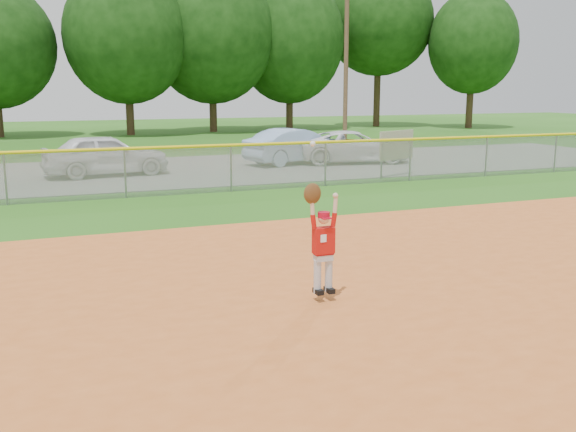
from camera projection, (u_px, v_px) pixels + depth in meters
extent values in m
plane|color=#265D15|center=(388.00, 273.00, 11.60)|extent=(120.00, 120.00, 0.00)
cube|color=#C55D23|center=(497.00, 329.00, 8.86)|extent=(24.00, 16.00, 0.04)
cube|color=slate|center=(190.00, 170.00, 26.21)|extent=(44.00, 10.00, 0.03)
imported|color=white|center=(106.00, 155.00, 24.21)|extent=(4.80, 2.38, 1.57)
imported|color=#92B2DA|center=(296.00, 146.00, 28.04)|extent=(4.91, 2.74, 1.53)
imported|color=white|center=(353.00, 147.00, 28.41)|extent=(5.41, 3.20, 1.41)
cylinder|color=gray|center=(381.00, 161.00, 23.50)|extent=(0.07, 0.07, 1.30)
cylinder|color=gray|center=(410.00, 158.00, 24.65)|extent=(0.07, 0.07, 1.30)
cube|color=beige|center=(397.00, 145.00, 23.97)|extent=(1.84, 0.76, 1.08)
cube|color=gray|center=(231.00, 169.00, 20.59)|extent=(40.00, 0.03, 1.50)
cylinder|color=yellow|center=(231.00, 145.00, 20.44)|extent=(40.00, 0.10, 0.10)
cylinder|color=gray|center=(5.00, 179.00, 18.21)|extent=(0.06, 0.06, 1.50)
cylinder|color=gray|center=(125.00, 174.00, 19.40)|extent=(0.06, 0.06, 1.50)
cylinder|color=gray|center=(231.00, 169.00, 20.59)|extent=(0.06, 0.06, 1.50)
cylinder|color=gray|center=(325.00, 164.00, 21.78)|extent=(0.06, 0.06, 1.50)
cylinder|color=gray|center=(410.00, 160.00, 22.97)|extent=(0.06, 0.06, 1.50)
cylinder|color=gray|center=(486.00, 157.00, 24.16)|extent=(0.06, 0.06, 1.50)
cylinder|color=gray|center=(555.00, 153.00, 25.35)|extent=(0.06, 0.06, 1.50)
cylinder|color=#4C3823|center=(346.00, 65.00, 34.38)|extent=(0.24, 0.24, 9.00)
cylinder|color=#422D1C|center=(129.00, 102.00, 45.26)|extent=(0.56, 0.56, 4.64)
ellipsoid|color=#193F0F|center=(126.00, 35.00, 44.37)|extent=(8.57, 8.57, 9.43)
cylinder|color=#422D1C|center=(213.00, 99.00, 48.61)|extent=(0.56, 0.56, 4.89)
ellipsoid|color=#193F0F|center=(211.00, 34.00, 47.67)|extent=(9.41, 9.41, 10.28)
cylinder|color=#422D1C|center=(289.00, 99.00, 51.56)|extent=(0.56, 0.56, 4.78)
ellipsoid|color=#193F0F|center=(289.00, 39.00, 50.64)|extent=(8.62, 8.62, 10.06)
cylinder|color=#422D1C|center=(377.00, 91.00, 55.32)|extent=(0.56, 0.56, 5.99)
ellipsoid|color=#193F0F|center=(379.00, 21.00, 54.17)|extent=(9.18, 9.18, 9.14)
cylinder|color=#422D1C|center=(470.00, 99.00, 53.24)|extent=(0.56, 0.56, 4.69)
ellipsoid|color=#193F0F|center=(473.00, 42.00, 52.34)|extent=(7.23, 7.23, 8.32)
cylinder|color=silver|center=(317.00, 277.00, 9.92)|extent=(0.12, 0.12, 0.54)
cylinder|color=silver|center=(329.00, 275.00, 9.99)|extent=(0.12, 0.12, 0.54)
cube|color=black|center=(318.00, 291.00, 9.93)|extent=(0.11, 0.22, 0.08)
cube|color=black|center=(329.00, 290.00, 10.00)|extent=(0.11, 0.22, 0.08)
cube|color=silver|center=(323.00, 257.00, 9.89)|extent=(0.28, 0.15, 0.11)
cube|color=maroon|center=(323.00, 253.00, 9.88)|extent=(0.29, 0.16, 0.04)
cube|color=#BA110D|center=(323.00, 240.00, 9.84)|extent=(0.32, 0.17, 0.41)
cube|color=white|center=(324.00, 238.00, 9.73)|extent=(0.10, 0.01, 0.12)
sphere|color=beige|center=(324.00, 218.00, 9.77)|extent=(0.18, 0.18, 0.18)
cylinder|color=#AF0A20|center=(324.00, 215.00, 9.76)|extent=(0.19, 0.19, 0.09)
cube|color=#AF0A20|center=(326.00, 218.00, 9.68)|extent=(0.14, 0.11, 0.02)
cylinder|color=#BA110D|center=(313.00, 221.00, 9.72)|extent=(0.10, 0.08, 0.22)
cylinder|color=beige|center=(312.00, 207.00, 9.67)|extent=(0.08, 0.06, 0.24)
ellipsoid|color=#4C2D14|center=(312.00, 194.00, 9.63)|extent=(0.28, 0.13, 0.32)
sphere|color=white|center=(313.00, 144.00, 9.48)|extent=(0.08, 0.08, 0.08)
cylinder|color=#BA110D|center=(334.00, 220.00, 9.84)|extent=(0.10, 0.08, 0.22)
cylinder|color=beige|center=(335.00, 205.00, 9.81)|extent=(0.08, 0.06, 0.24)
sphere|color=beige|center=(335.00, 196.00, 9.78)|extent=(0.09, 0.09, 0.09)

